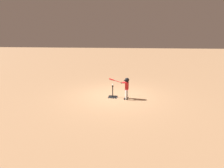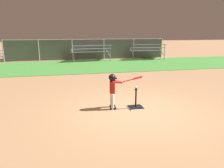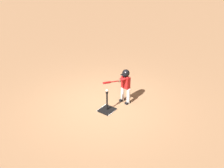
{
  "view_description": "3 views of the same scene",
  "coord_description": "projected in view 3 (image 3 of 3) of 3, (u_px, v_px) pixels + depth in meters",
  "views": [
    {
      "loc": [
        -0.99,
        8.75,
        2.99
      ],
      "look_at": [
        0.14,
        0.38,
        0.75
      ],
      "focal_mm": 28.0,
      "sensor_mm": 36.0,
      "label": 1
    },
    {
      "loc": [
        -2.02,
        -5.95,
        2.38
      ],
      "look_at": [
        -0.58,
        0.53,
        0.74
      ],
      "focal_mm": 35.0,
      "sensor_mm": 36.0,
      "label": 2
    },
    {
      "loc": [
        6.19,
        5.03,
        4.97
      ],
      "look_at": [
        -0.17,
        0.21,
        0.75
      ],
      "focal_mm": 50.0,
      "sensor_mm": 36.0,
      "label": 3
    }
  ],
  "objects": [
    {
      "name": "baseball",
      "position": [
        107.0,
        91.0,
        8.84
      ],
      "size": [
        0.07,
        0.07,
        0.07
      ],
      "primitive_type": "sphere",
      "color": "white",
      "rests_on": "batting_tee"
    },
    {
      "name": "ground_plane",
      "position": [
        103.0,
        106.0,
        9.37
      ],
      "size": [
        90.0,
        90.0,
        0.0
      ],
      "primitive_type": "plane",
      "color": "#99704C"
    },
    {
      "name": "home_plate",
      "position": [
        107.0,
        110.0,
        9.17
      ],
      "size": [
        0.46,
        0.46,
        0.02
      ],
      "primitive_type": "cube",
      "rotation": [
        0.0,
        0.0,
        0.05
      ],
      "color": "white",
      "rests_on": "ground_plane"
    },
    {
      "name": "batting_tee",
      "position": [
        107.0,
        108.0,
        9.12
      ],
      "size": [
        0.44,
        0.4,
        0.64
      ],
      "color": "black",
      "rests_on": "ground_plane"
    },
    {
      "name": "batter_child",
      "position": [
        125.0,
        82.0,
        9.24
      ],
      "size": [
        1.03,
        0.35,
        1.09
      ],
      "color": "silver",
      "rests_on": "ground_plane"
    }
  ]
}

